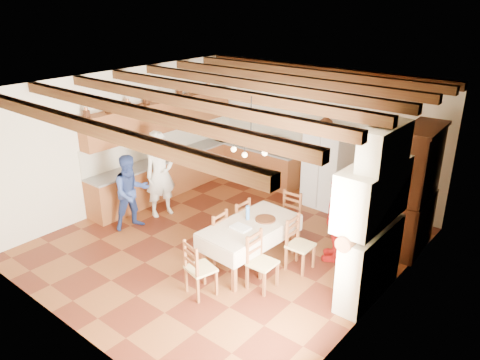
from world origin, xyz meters
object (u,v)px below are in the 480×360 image
object	(u,v)px
person_woman_red	(336,219)
hutch	(416,190)
chair_right_far	(301,244)
person_man	(160,174)
chair_left_near	(213,234)
dining_table	(250,228)
refrigerator	(327,168)
microwave	(277,145)
chair_right_near	(263,262)
chair_end_near	(201,268)
person_woman_blue	(131,192)
chair_end_far	(287,217)
chair_left_far	(236,222)

from	to	relation	value
person_woman_red	hutch	bearing A→B (deg)	122.38
chair_right_far	person_man	world-z (taller)	person_man
chair_left_near	dining_table	bearing A→B (deg)	110.68
dining_table	person_woman_red	xyz separation A→B (m)	(1.05, 1.10, 0.09)
refrigerator	hutch	size ratio (longest dim) A/B	0.75
refrigerator	microwave	distance (m)	1.51
microwave	person_woman_red	bearing A→B (deg)	-30.59
hutch	chair_right_near	bearing A→B (deg)	-120.14
chair_end_near	microwave	distance (m)	4.75
person_woman_blue	person_woman_red	distance (m)	4.05
hutch	chair_end_far	size ratio (longest dim) A/B	2.47
chair_end_far	chair_left_near	bearing A→B (deg)	-117.15
chair_left_far	chair_right_near	world-z (taller)	same
chair_right_far	chair_left_far	bearing A→B (deg)	90.68
hutch	dining_table	world-z (taller)	hutch
person_woman_blue	microwave	world-z (taller)	person_woman_blue
dining_table	chair_left_far	size ratio (longest dim) A/B	1.92
refrigerator	person_woman_red	world-z (taller)	refrigerator
chair_left_far	person_woman_blue	bearing A→B (deg)	-68.13
chair_right_near	chair_left_near	bearing A→B (deg)	81.23
chair_end_far	chair_right_near	bearing A→B (deg)	-72.11
person_woman_red	microwave	distance (m)	3.49
chair_left_near	microwave	bearing A→B (deg)	-166.03
person_woman_red	microwave	xyz separation A→B (m)	(-2.78, 2.10, 0.27)
dining_table	person_man	size ratio (longest dim) A/B	0.99
refrigerator	chair_right_far	world-z (taller)	refrigerator
chair_right_near	person_woman_blue	xyz separation A→B (m)	(-3.30, 0.02, 0.30)
refrigerator	chair_left_far	world-z (taller)	refrigerator
chair_right_far	person_woman_red	size ratio (longest dim) A/B	0.60
chair_right_far	person_woman_red	bearing A→B (deg)	-23.28
dining_table	microwave	bearing A→B (deg)	118.27
chair_right_far	person_woman_red	xyz separation A→B (m)	(0.28, 0.69, 0.31)
refrigerator	person_man	distance (m)	3.64
chair_right_near	chair_left_far	bearing A→B (deg)	55.87
chair_end_far	person_woman_red	xyz separation A→B (m)	(1.05, -0.03, 0.31)
hutch	microwave	bearing A→B (deg)	162.31
chair_right_far	hutch	bearing A→B (deg)	-33.43
chair_end_far	person_man	world-z (taller)	person_man
chair_left_far	person_man	bearing A→B (deg)	-89.10
chair_left_far	chair_end_far	size ratio (longest dim) A/B	1.00
person_woman_blue	microwave	distance (m)	3.78
chair_right_near	refrigerator	bearing A→B (deg)	12.81
chair_right_near	chair_right_far	distance (m)	0.88
refrigerator	chair_left_near	xyz separation A→B (m)	(-0.39, -3.31, -0.41)
chair_end_far	chair_left_far	bearing A→B (deg)	-132.16
chair_right_far	person_man	xyz separation A→B (m)	(-3.48, -0.06, 0.45)
chair_end_far	microwave	bearing A→B (deg)	126.93
dining_table	person_woman_blue	bearing A→B (deg)	-170.78
chair_left_near	microwave	distance (m)	3.70
hutch	chair_left_far	world-z (taller)	hutch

